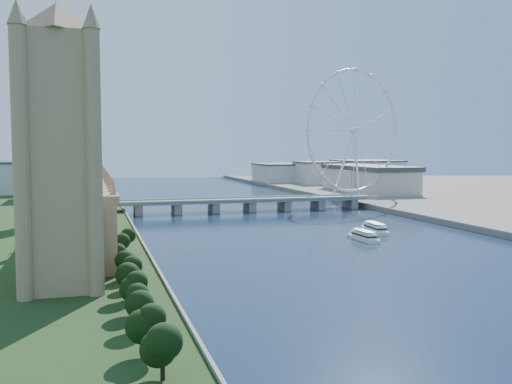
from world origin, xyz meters
name	(u,v)px	position (x,y,z in m)	size (l,w,h in m)	color
ground	(506,311)	(0.00, 0.00, 0.00)	(2000.00, 2000.00, 0.00)	#1A2D4A
tree_row	(131,276)	(-113.00, 42.00, 9.30)	(7.40, 151.40, 20.00)	black
victoria_tower	(59,139)	(-135.00, 55.00, 54.49)	(28.16, 28.16, 112.00)	tan
parliament_range	(86,209)	(-128.00, 170.00, 18.48)	(24.00, 200.00, 70.00)	tan
big_ben	(85,127)	(-128.00, 278.00, 66.57)	(20.02, 20.02, 110.00)	tan
westminster_bridge	(250,203)	(0.00, 300.00, 6.63)	(220.00, 22.00, 9.50)	gray
london_eye	(354,131)	(119.98, 355.08, 67.52)	(113.60, 39.12, 124.30)	silver
county_hall	(368,194)	(175.00, 430.00, 0.00)	(54.00, 144.00, 35.00)	beige
city_skyline	(224,175)	(39.22, 560.08, 16.96)	(505.00, 280.00, 32.00)	beige
tour_boat_near	(364,240)	(20.60, 137.42, 0.00)	(6.98, 27.44, 6.04)	silver
tour_boat_far	(375,233)	(40.56, 162.18, 0.00)	(7.52, 29.45, 6.50)	silver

